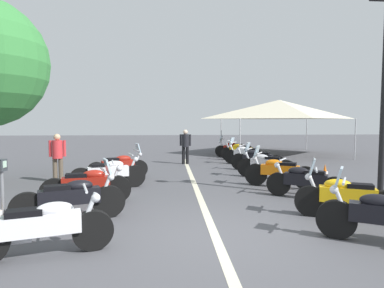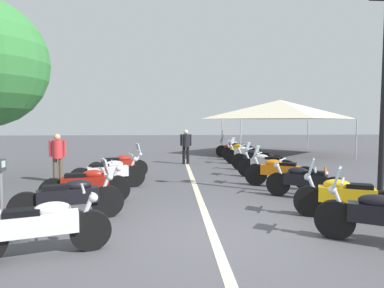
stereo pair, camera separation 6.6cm
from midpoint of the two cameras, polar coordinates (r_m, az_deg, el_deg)
name	(u,v)px [view 1 (the left image)]	position (r m, az deg, el deg)	size (l,w,h in m)	color
ground_plane	(215,236)	(5.88, 3.72, -15.69)	(80.00, 80.00, 0.00)	#4C4C51
lane_centre_stripe	(198,194)	(9.04, 0.89, -8.61)	(16.11, 0.16, 0.01)	beige
motorcycle_left_row_0	(43,227)	(5.39, -24.70, -12.88)	(0.87, 1.98, 0.99)	black
motorcycle_left_row_1	(71,198)	(6.96, -20.43, -8.76)	(0.98, 2.07, 1.22)	black
motorcycle_left_row_2	(87,185)	(8.27, -17.93, -6.77)	(0.71, 2.08, 1.01)	black
motorcycle_left_row_3	(109,173)	(9.91, -14.39, -4.91)	(0.92, 2.11, 1.01)	black
motorcycle_left_row_4	(119,165)	(11.50, -12.69, -3.66)	(0.97, 1.97, 1.20)	black
motorcycle_right_row_1	(346,196)	(7.35, 24.86, -8.24)	(1.00, 1.92, 1.21)	black
motorcycle_right_row_2	(305,181)	(8.90, 18.75, -6.10)	(1.22, 1.74, 0.99)	black
motorcycle_right_row_3	(279,171)	(10.15, 14.65, -4.61)	(1.15, 1.93, 1.23)	black
motorcycle_right_row_4	(265,164)	(11.67, 12.42, -3.47)	(1.12, 1.85, 1.22)	black
motorcycle_right_row_5	(257,159)	(13.25, 11.07, -2.60)	(1.23, 1.96, 1.01)	black
motorcycle_right_row_6	(245,154)	(15.02, 9.11, -1.77)	(1.29, 1.81, 1.22)	black
motorcycle_right_row_7	(241,151)	(16.55, 8.33, -1.27)	(1.09, 1.94, 1.00)	black
motorcycle_right_row_8	(234,149)	(18.01, 7.19, -0.81)	(1.05, 2.05, 1.20)	black
parking_meter	(2,181)	(6.94, -30.32, -5.52)	(0.19, 0.15, 1.29)	slate
traffic_cone_1	(325,174)	(11.30, 21.88, -4.86)	(0.36, 0.36, 0.61)	orange
bystander_2	(58,154)	(11.44, -22.44, -1.64)	(0.32, 0.53, 1.57)	brown
bystander_3	(185,144)	(15.05, -1.28, -0.01)	(0.32, 0.52, 1.58)	black
event_tent	(279,109)	(20.00, 14.79, 5.83)	(6.56, 6.56, 3.20)	beige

